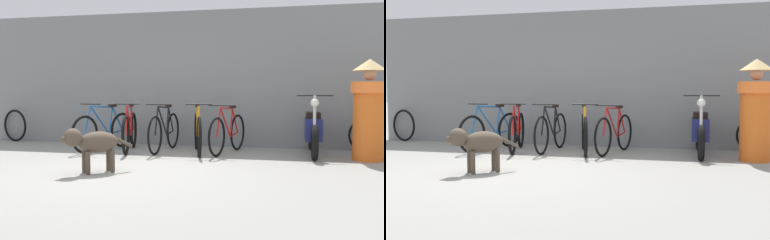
# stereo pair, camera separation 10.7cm
# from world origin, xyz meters

# --- Properties ---
(ground_plane) EXTENTS (60.00, 60.00, 0.00)m
(ground_plane) POSITION_xyz_m (0.00, 0.00, 0.00)
(ground_plane) COLOR gray
(shop_wall_back) EXTENTS (8.36, 0.20, 2.72)m
(shop_wall_back) POSITION_xyz_m (0.00, 3.05, 1.36)
(shop_wall_back) COLOR slate
(shop_wall_back) RESTS_ON ground
(bicycle_0) EXTENTS (0.60, 1.69, 0.89)m
(bicycle_0) POSITION_xyz_m (-1.13, 1.94, 0.36)
(bicycle_0) COLOR black
(bicycle_0) RESTS_ON ground
(bicycle_1) EXTENTS (0.53, 1.67, 0.90)m
(bicycle_1) POSITION_xyz_m (-0.61, 1.90, 0.37)
(bicycle_1) COLOR black
(bicycle_1) RESTS_ON ground
(bicycle_2) EXTENTS (0.46, 1.67, 0.89)m
(bicycle_2) POSITION_xyz_m (0.02, 2.02, 0.37)
(bicycle_2) COLOR black
(bicycle_2) RESTS_ON ground
(bicycle_3) EXTENTS (0.58, 1.68, 0.90)m
(bicycle_3) POSITION_xyz_m (0.66, 1.98, 0.37)
(bicycle_3) COLOR black
(bicycle_3) RESTS_ON ground
(bicycle_4) EXTENTS (0.52, 1.60, 0.88)m
(bicycle_4) POSITION_xyz_m (1.19, 2.04, 0.36)
(bicycle_4) COLOR black
(bicycle_4) RESTS_ON ground
(motorcycle) EXTENTS (0.58, 1.85, 1.06)m
(motorcycle) POSITION_xyz_m (2.67, 2.16, 0.41)
(motorcycle) COLOR black
(motorcycle) RESTS_ON ground
(stray_dog) EXTENTS (0.80, 0.78, 0.62)m
(stray_dog) POSITION_xyz_m (-0.29, -0.30, 0.42)
(stray_dog) COLOR #4C3F33
(stray_dog) RESTS_ON ground
(person_in_robes) EXTENTS (0.79, 0.79, 1.62)m
(person_in_robes) POSITION_xyz_m (3.51, 1.73, 0.84)
(person_in_robes) COLOR orange
(person_in_robes) RESTS_ON ground
(spare_tire_left) EXTENTS (0.69, 0.24, 0.70)m
(spare_tire_left) POSITION_xyz_m (-3.66, 2.80, 0.35)
(spare_tire_left) COLOR black
(spare_tire_left) RESTS_ON ground
(spare_tire_right) EXTENTS (0.62, 0.13, 0.62)m
(spare_tire_right) POSITION_xyz_m (3.61, 2.81, 0.31)
(spare_tire_right) COLOR black
(spare_tire_right) RESTS_ON ground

